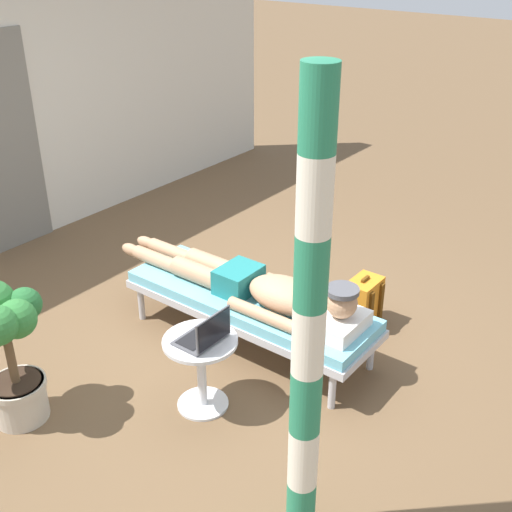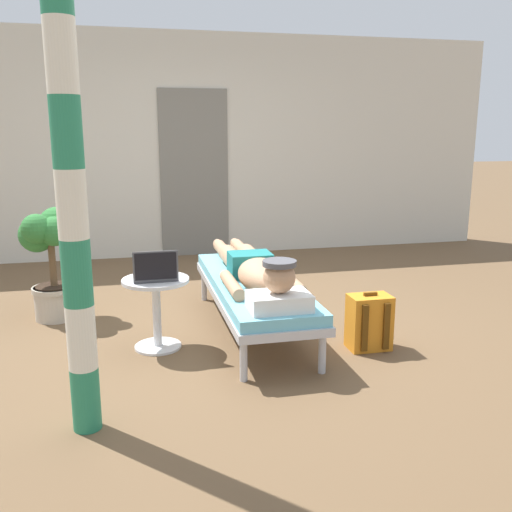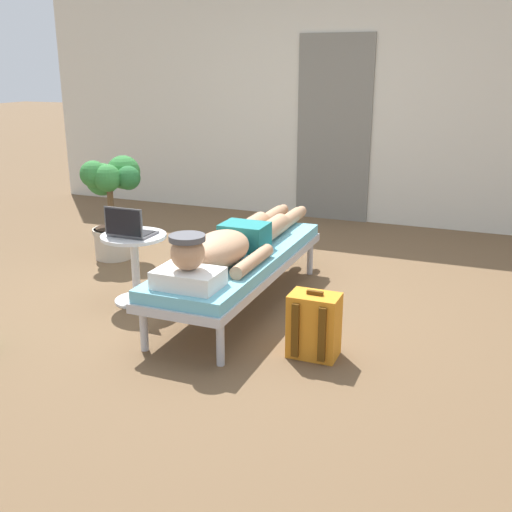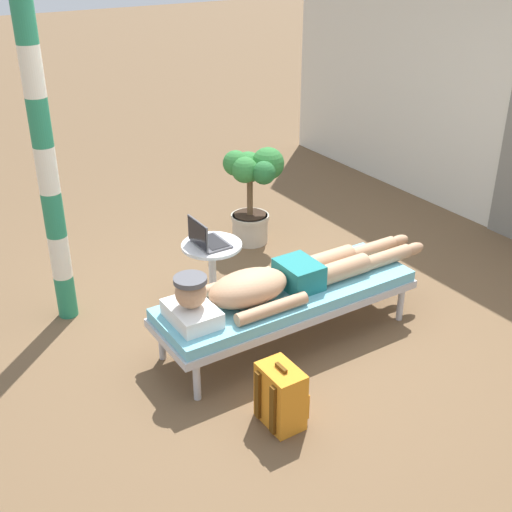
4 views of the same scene
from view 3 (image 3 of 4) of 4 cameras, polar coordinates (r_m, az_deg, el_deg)
The scene contains 9 objects.
ground_plane at distance 4.71m, azimuth -3.10°, elevation -3.83°, with size 40.00×40.00×0.00m, color brown.
house_wall_back at distance 7.01m, azimuth 8.42°, elevation 14.39°, with size 7.60×0.20×2.70m, color beige.
house_door_panel at distance 6.96m, azimuth 7.32°, elevation 11.68°, with size 0.84×0.03×2.04m, color slate.
lounge_chair at distance 4.41m, azimuth -1.55°, elevation -0.56°, with size 0.63×1.98×0.42m.
person_reclining at distance 4.26m, azimuth -2.13°, elevation 1.26°, with size 0.53×2.17×0.33m.
side_table at distance 4.58m, azimuth -11.31°, elevation -0.04°, with size 0.48×0.48×0.52m.
laptop at distance 4.48m, azimuth -11.84°, elevation 2.53°, with size 0.31×0.24×0.23m.
backpack at distance 3.73m, azimuth 5.49°, elevation -6.53°, with size 0.30×0.26×0.42m.
potted_plant at distance 5.68m, azimuth -13.38°, elevation 5.54°, with size 0.55×0.55×0.93m.
Camera 3 is at (1.88, -3.96, 1.71)m, focal length 42.60 mm.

